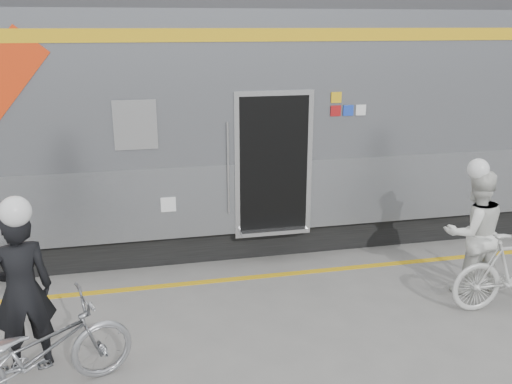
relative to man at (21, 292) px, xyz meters
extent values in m
plane|color=slate|center=(2.55, -0.55, -0.90)|extent=(90.00, 90.00, 0.00)
cube|color=black|center=(1.07, 3.65, -0.65)|extent=(24.00, 2.70, 0.50)
cube|color=#9EA0A5|center=(1.07, 3.65, 0.15)|extent=(24.00, 3.00, 1.10)
cube|color=slate|center=(1.07, 3.65, 1.80)|extent=(24.00, 3.00, 2.20)
cube|color=#38383A|center=(1.07, 3.65, 3.05)|extent=(24.00, 2.64, 0.30)
cube|color=gold|center=(1.07, 2.14, 2.55)|extent=(24.00, 0.02, 0.18)
cube|color=black|center=(1.27, 2.14, 1.35)|extent=(0.55, 0.02, 0.65)
cube|color=black|center=(3.27, 2.35, 0.65)|extent=(1.05, 0.45, 2.10)
cube|color=silver|center=(3.27, 2.14, 0.65)|extent=(1.20, 0.02, 2.25)
cylinder|color=silver|center=(2.57, 2.12, 0.65)|extent=(0.04, 0.04, 1.40)
cube|color=silver|center=(3.27, 2.10, -0.38)|extent=(1.05, 0.25, 0.06)
cube|color=gold|center=(4.22, 2.13, 1.65)|extent=(0.16, 0.01, 0.16)
cube|color=#A01214|center=(4.22, 2.13, 1.45)|extent=(0.16, 0.01, 0.16)
cube|color=#1B3DB5|center=(4.42, 2.13, 1.45)|extent=(0.16, 0.01, 0.16)
cube|color=silver|center=(4.62, 2.13, 1.45)|extent=(0.16, 0.01, 0.16)
cube|color=silver|center=(1.67, 2.13, 0.15)|extent=(0.22, 0.01, 0.22)
cube|color=gold|center=(2.55, 1.60, -0.90)|extent=(24.00, 0.12, 0.01)
imported|color=black|center=(0.00, 0.00, 0.00)|extent=(0.77, 0.63, 1.80)
imported|color=#9B9DA3|center=(0.20, -0.55, -0.41)|extent=(2.00, 1.27, 0.99)
imported|color=silver|center=(5.69, 0.56, -0.02)|extent=(0.87, 0.69, 1.75)
sphere|color=white|center=(0.00, 0.00, 1.06)|extent=(0.31, 0.31, 0.31)
sphere|color=white|center=(5.69, 0.56, 0.99)|extent=(0.28, 0.28, 0.28)
camera|label=1|loc=(1.32, -5.53, 2.69)|focal=38.00mm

